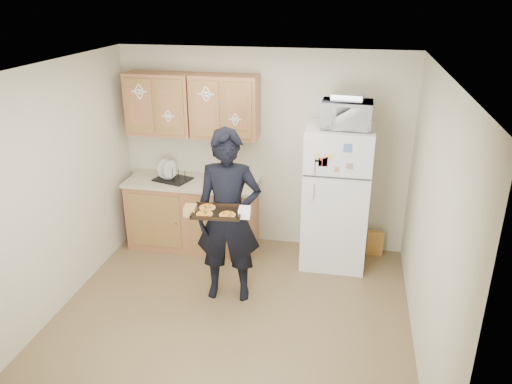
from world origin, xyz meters
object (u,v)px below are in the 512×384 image
baking_tray (217,212)px  microwave (347,115)px  refrigerator (336,197)px  dish_rack (172,174)px  person (229,217)px

baking_tray → microwave: bearing=40.5°
refrigerator → dish_rack: size_ratio=4.01×
person → refrigerator: bearing=36.3°
baking_tray → refrigerator: bearing=43.1°
refrigerator → microwave: 1.00m
refrigerator → person: bearing=-137.5°
microwave → dish_rack: microwave is taller
refrigerator → person: (-1.06, -0.97, 0.09)m
person → baking_tray: 0.35m
dish_rack → refrigerator: bearing=-0.9°
baking_tray → dish_rack: bearing=119.7°
refrigerator → baking_tray: size_ratio=3.60×
person → microwave: (1.12, 0.92, 0.92)m
person → baking_tray: person is taller
refrigerator → dish_rack: (-2.04, 0.03, 0.13)m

